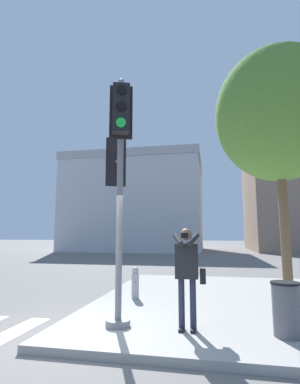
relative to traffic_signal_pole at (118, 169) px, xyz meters
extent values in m
plane|color=slate|center=(-0.66, -0.65, -3.01)|extent=(160.00, 160.00, 0.00)
cube|color=#9E9B96|center=(2.84, 2.85, -2.94)|extent=(8.00, 8.00, 0.13)
cube|color=silver|center=(-1.86, -0.56, -3.01)|extent=(0.41, 2.46, 0.01)
cylinder|color=slate|center=(0.03, 0.01, -2.82)|extent=(0.45, 0.45, 0.12)
cylinder|color=slate|center=(0.03, 0.01, -0.51)|extent=(0.12, 0.12, 4.50)
sphere|color=slate|center=(0.03, 0.01, 1.79)|extent=(0.13, 0.13, 0.13)
cylinder|color=slate|center=(-0.09, 0.23, 0.24)|extent=(0.23, 0.36, 0.05)
cube|color=black|center=(-0.24, 0.51, 0.24)|extent=(0.38, 0.36, 0.90)
cube|color=black|center=(-0.18, 0.39, 0.24)|extent=(0.38, 0.22, 1.02)
cylinder|color=black|center=(-0.30, 0.62, 0.54)|extent=(0.16, 0.11, 0.17)
cylinder|color=black|center=(-0.30, 0.62, 0.24)|extent=(0.16, 0.11, 0.17)
cylinder|color=green|center=(-0.30, 0.62, -0.06)|extent=(0.16, 0.11, 0.17)
cylinder|color=slate|center=(0.11, -0.23, 0.97)|extent=(0.16, 0.38, 0.05)
cube|color=black|center=(0.20, -0.52, 0.97)|extent=(0.36, 0.32, 0.90)
cube|color=black|center=(0.16, -0.40, 0.97)|extent=(0.41, 0.15, 1.02)
cylinder|color=black|center=(0.24, -0.65, 1.27)|extent=(0.17, 0.08, 0.17)
cylinder|color=black|center=(0.24, -0.65, 0.97)|extent=(0.17, 0.08, 0.17)
cylinder|color=green|center=(0.24, -0.65, 0.67)|extent=(0.17, 0.08, 0.17)
cube|color=black|center=(1.18, -0.01, -2.85)|extent=(0.09, 0.24, 0.05)
cube|color=black|center=(1.38, -0.01, -2.85)|extent=(0.09, 0.24, 0.05)
cylinder|color=#282D42|center=(1.18, 0.05, -2.45)|extent=(0.11, 0.11, 0.86)
cylinder|color=#282D42|center=(1.38, 0.05, -2.45)|extent=(0.11, 0.11, 0.86)
cube|color=#232326|center=(1.28, 0.05, -1.71)|extent=(0.40, 0.22, 0.61)
sphere|color=#8C664C|center=(1.28, 0.05, -1.24)|extent=(0.20, 0.20, 0.20)
cube|color=black|center=(1.28, -0.26, -1.26)|extent=(0.12, 0.10, 0.09)
cylinder|color=black|center=(1.28, -0.33, -1.26)|extent=(0.06, 0.08, 0.06)
cylinder|color=#232326|center=(1.14, -0.09, -1.33)|extent=(0.23, 0.35, 0.22)
cylinder|color=#232326|center=(1.41, -0.09, -1.33)|extent=(0.23, 0.35, 0.22)
cube|color=black|center=(1.56, 0.07, -1.96)|extent=(0.10, 0.20, 0.26)
cylinder|color=brown|center=(3.41, 2.06, -1.12)|extent=(0.22, 0.22, 3.51)
ellipsoid|color=#568433|center=(3.41, 2.06, 1.68)|extent=(3.01, 3.01, 3.31)
cylinder|color=#99999E|center=(-0.24, 2.38, -2.56)|extent=(0.19, 0.19, 0.64)
sphere|color=#99999E|center=(-0.24, 2.38, -2.18)|extent=(0.17, 0.17, 0.17)
cylinder|color=#99999E|center=(-0.24, 2.25, -2.48)|extent=(0.09, 0.06, 0.09)
cylinder|color=#5B5B60|center=(2.89, 0.02, -2.47)|extent=(0.44, 0.44, 0.82)
cylinder|color=black|center=(2.89, 0.02, -2.04)|extent=(0.47, 0.47, 0.04)
cube|color=#BCBCC1|center=(-6.26, 27.58, 1.66)|extent=(14.25, 11.06, 9.35)
cube|color=#A3A3A8|center=(-6.26, 27.58, 6.74)|extent=(14.45, 11.26, 0.80)
camera|label=1|loc=(1.69, -5.41, -1.24)|focal=28.00mm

